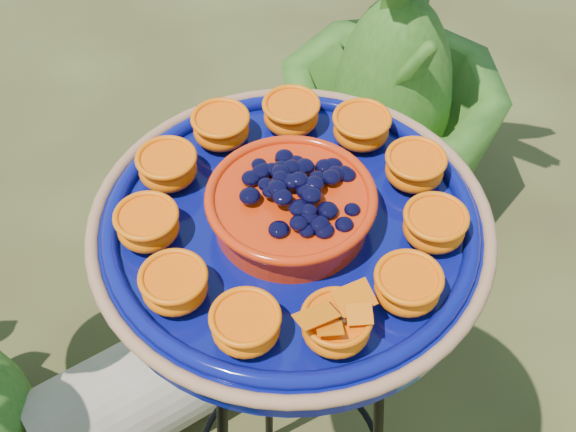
% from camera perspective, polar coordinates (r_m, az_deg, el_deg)
% --- Properties ---
extents(tripod_stand, '(0.39, 0.39, 0.89)m').
position_cam_1_polar(tripod_stand, '(1.25, 0.16, -12.18)').
color(tripod_stand, black).
rests_on(tripod_stand, ground).
extents(feeder_dish, '(0.55, 0.55, 0.11)m').
position_cam_1_polar(feeder_dish, '(0.92, 0.21, -0.52)').
color(feeder_dish, '#080D61').
rests_on(feeder_dish, tripod_stand).
extents(driftwood_log, '(0.69, 0.28, 0.23)m').
position_cam_1_polar(driftwood_log, '(1.77, -7.33, -10.60)').
color(driftwood_log, tan).
rests_on(driftwood_log, ground).
extents(shrub_back_right, '(0.78, 0.78, 1.00)m').
position_cam_1_polar(shrub_back_right, '(1.89, 7.84, 11.68)').
color(shrub_back_right, '#264D14').
rests_on(shrub_back_right, ground).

